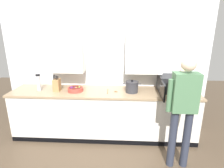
{
  "coord_description": "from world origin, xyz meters",
  "views": [
    {
      "loc": [
        0.33,
        -2.44,
        2.02
      ],
      "look_at": [
        0.15,
        0.67,
        1.05
      ],
      "focal_mm": 29.56,
      "sensor_mm": 36.0,
      "label": 1
    }
  ],
  "objects": [
    {
      "name": "microwave_oven",
      "position": [
        1.21,
        0.76,
        1.04
      ],
      "size": [
        0.53,
        0.76,
        0.29
      ],
      "color": "black",
      "rests_on": "counter_unit"
    },
    {
      "name": "wooden_spoon",
      "position": [
        0.14,
        0.68,
        0.91
      ],
      "size": [
        0.19,
        0.24,
        0.02
      ],
      "color": "brown",
      "rests_on": "counter_unit"
    },
    {
      "name": "stock_pot",
      "position": [
        0.5,
        0.69,
        1.0
      ],
      "size": [
        0.32,
        0.23,
        0.23
      ],
      "color": "#2D2D33",
      "rests_on": "counter_unit"
    },
    {
      "name": "back_wall_tiled",
      "position": [
        0.0,
        1.07,
        1.45
      ],
      "size": [
        3.92,
        0.44,
        2.82
      ],
      "color": "silver",
      "rests_on": "ground_plane"
    },
    {
      "name": "counter_unit",
      "position": [
        0.0,
        0.72,
        0.45
      ],
      "size": [
        3.39,
        0.7,
        0.9
      ],
      "color": "beige",
      "rests_on": "ground_plane"
    },
    {
      "name": "person_figure",
      "position": [
        1.18,
        -0.05,
        1.0
      ],
      "size": [
        0.44,
        0.62,
        1.67
      ],
      "color": "#282D3D",
      "rests_on": "ground_plane"
    },
    {
      "name": "fruit_bowl",
      "position": [
        -0.51,
        0.67,
        0.94
      ],
      "size": [
        0.27,
        0.27,
        0.1
      ],
      "color": "#AD3D33",
      "rests_on": "counter_unit"
    },
    {
      "name": "thermos_flask",
      "position": [
        -1.19,
        0.68,
        1.06
      ],
      "size": [
        0.08,
        0.08,
        0.31
      ],
      "color": "#B7BABF",
      "rests_on": "counter_unit"
    },
    {
      "name": "ground_plane",
      "position": [
        0.0,
        0.0,
        0.0
      ],
      "size": [
        9.4,
        9.4,
        0.0
      ],
      "primitive_type": "plane",
      "color": "#4C3D2D"
    },
    {
      "name": "knife_block",
      "position": [
        -0.85,
        0.68,
        1.01
      ],
      "size": [
        0.11,
        0.15,
        0.31
      ],
      "color": "#A37547",
      "rests_on": "counter_unit"
    }
  ]
}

